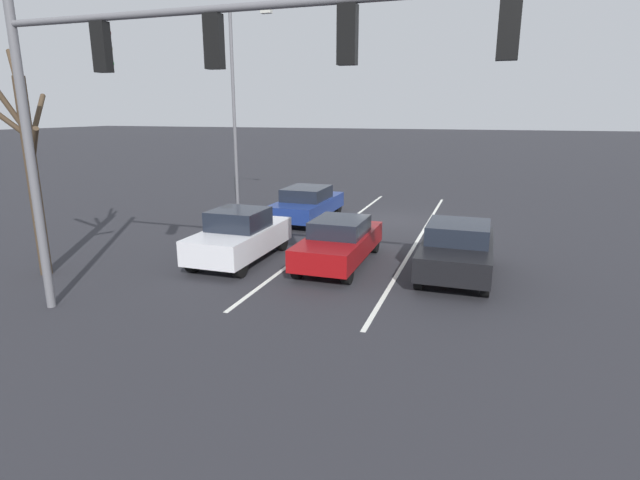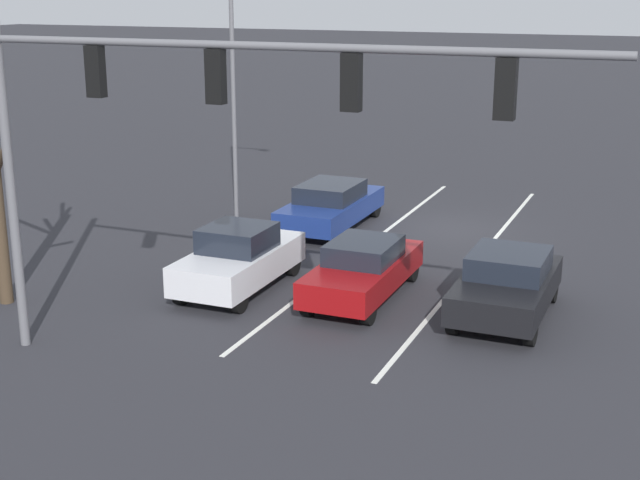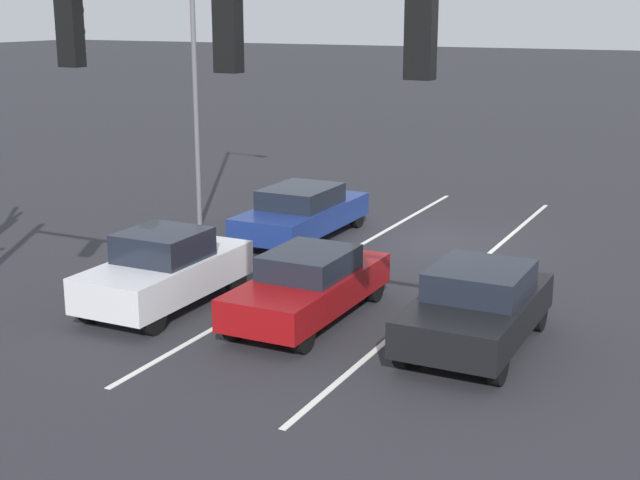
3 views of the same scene
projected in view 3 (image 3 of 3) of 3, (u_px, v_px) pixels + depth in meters
name	position (u px, v px, depth m)	size (l,w,h in m)	color
ground_plane	(434.00, 242.00, 23.89)	(240.00, 240.00, 0.00)	#28282D
lane_stripe_left_divider	(462.00, 277.00, 20.82)	(0.12, 17.45, 0.01)	silver
lane_stripe_center_divider	(335.00, 260.00, 22.24)	(0.12, 17.45, 0.01)	silver
car_black_leftlane_front	(477.00, 306.00, 16.33)	(1.92, 4.09, 1.52)	black
car_silver_rightlane_front	(165.00, 270.00, 18.58)	(1.78, 4.14, 1.64)	silver
car_maroon_midlane_front	(309.00, 285.00, 17.81)	(1.71, 4.43, 1.43)	maroon
car_navy_rightlane_second	(302.00, 212.00, 24.12)	(1.89, 4.73, 1.45)	navy
traffic_signal_gantry	(36.00, 75.00, 12.56)	(11.80, 0.37, 6.84)	slate
street_lamp_right_shoulder	(200.00, 50.00, 24.44)	(1.93, 0.24, 8.71)	slate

